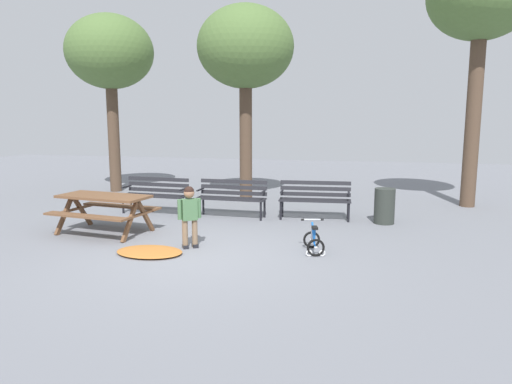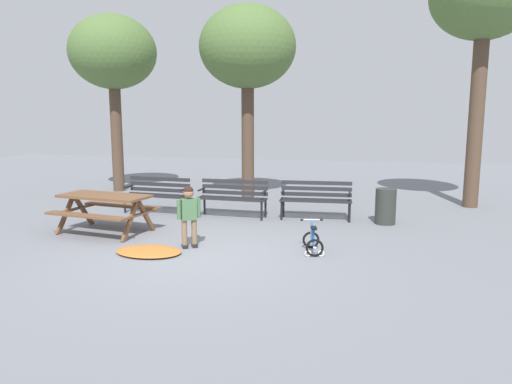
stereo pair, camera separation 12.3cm
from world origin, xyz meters
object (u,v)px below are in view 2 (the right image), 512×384
Objects in this scene: trash_bin at (386,206)px; park_bench_left at (233,195)px; park_bench_far_left at (157,192)px; kids_bicycle at (313,241)px; park_bench_right at (316,197)px; child_standing at (189,212)px; picnic_table at (105,203)px.

park_bench_left is at bearing -178.54° from trash_bin.
park_bench_far_left reaches higher than kids_bicycle.
child_standing reaches higher than park_bench_right.
kids_bicycle is at bearing -115.88° from trash_bin.
picnic_table is at bearing -158.30° from trash_bin.
trash_bin is at bearing -5.28° from park_bench_right.
park_bench_far_left is 1.47× the size of child_standing.
park_bench_right is 2.64× the size of kids_bicycle.
trash_bin is at bearing 39.37° from child_standing.
park_bench_left reaches higher than trash_bin.
park_bench_far_left is at bearing -179.02° from trash_bin.
kids_bicycle is (0.28, -2.71, -0.31)m from park_bench_right.
picnic_table is 1.22× the size of park_bench_left.
kids_bicycle is at bearing -5.47° from picnic_table.
park_bench_far_left reaches higher than picnic_table.
trash_bin is (3.40, 2.79, -0.27)m from child_standing.
picnic_table is 4.24m from kids_bicycle.
kids_bicycle is (2.17, -2.48, -0.31)m from park_bench_left.
picnic_table is 4.55m from park_bench_right.
park_bench_right is 1.48× the size of child_standing.
child_standing is at bearing -140.63° from trash_bin.
park_bench_left is at bearing 131.12° from kids_bicycle.
park_bench_right is (1.89, 0.23, 0.00)m from park_bench_left.
child_standing is (2.04, -0.63, 0.06)m from picnic_table.
park_bench_left is (1.90, 0.00, 0.00)m from park_bench_far_left.
trash_bin reaches higher than picnic_table.
park_bench_far_left is at bearing -179.89° from park_bench_left.
kids_bicycle is 0.80× the size of trash_bin.
child_standing is 4.41m from trash_bin.
trash_bin is at bearing 0.98° from park_bench_far_left.
park_bench_left is 1.90m from park_bench_right.
park_bench_far_left and park_bench_right have the same top height.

